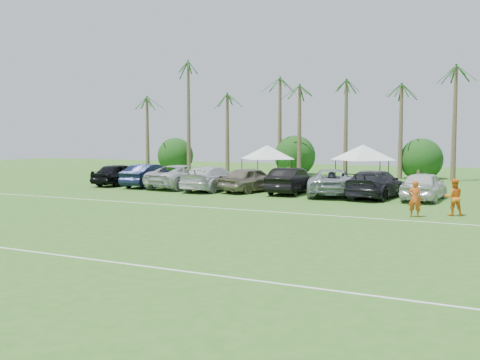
% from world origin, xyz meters
% --- Properties ---
extents(ground, '(120.00, 120.00, 0.00)m').
position_xyz_m(ground, '(0.00, 0.00, 0.00)').
color(ground, '#34671F').
rests_on(ground, ground).
extents(field_lines, '(80.00, 12.10, 0.01)m').
position_xyz_m(field_lines, '(0.00, 8.00, 0.01)').
color(field_lines, white).
rests_on(field_lines, ground).
extents(palm_tree_0, '(2.40, 2.40, 8.90)m').
position_xyz_m(palm_tree_0, '(-22.00, 38.00, 7.48)').
color(palm_tree_0, brown).
rests_on(palm_tree_0, ground).
extents(palm_tree_1, '(2.40, 2.40, 9.90)m').
position_xyz_m(palm_tree_1, '(-17.00, 38.00, 8.35)').
color(palm_tree_1, brown).
rests_on(palm_tree_1, ground).
extents(palm_tree_2, '(2.40, 2.40, 10.90)m').
position_xyz_m(palm_tree_2, '(-12.00, 38.00, 9.21)').
color(palm_tree_2, brown).
rests_on(palm_tree_2, ground).
extents(palm_tree_3, '(2.40, 2.40, 11.90)m').
position_xyz_m(palm_tree_3, '(-8.00, 38.00, 10.06)').
color(palm_tree_3, brown).
rests_on(palm_tree_3, ground).
extents(palm_tree_4, '(2.40, 2.40, 8.90)m').
position_xyz_m(palm_tree_4, '(-4.00, 38.00, 7.48)').
color(palm_tree_4, brown).
rests_on(palm_tree_4, ground).
extents(palm_tree_5, '(2.40, 2.40, 9.90)m').
position_xyz_m(palm_tree_5, '(0.00, 38.00, 8.35)').
color(palm_tree_5, brown).
rests_on(palm_tree_5, ground).
extents(palm_tree_6, '(2.40, 2.40, 10.90)m').
position_xyz_m(palm_tree_6, '(4.00, 38.00, 9.21)').
color(palm_tree_6, brown).
rests_on(palm_tree_6, ground).
extents(palm_tree_7, '(2.40, 2.40, 11.90)m').
position_xyz_m(palm_tree_7, '(8.00, 38.00, 10.06)').
color(palm_tree_7, brown).
rests_on(palm_tree_7, ground).
extents(bush_tree_0, '(4.00, 4.00, 4.00)m').
position_xyz_m(bush_tree_0, '(-19.00, 39.00, 1.80)').
color(bush_tree_0, brown).
rests_on(bush_tree_0, ground).
extents(bush_tree_1, '(4.00, 4.00, 4.00)m').
position_xyz_m(bush_tree_1, '(-6.00, 39.00, 1.80)').
color(bush_tree_1, brown).
rests_on(bush_tree_1, ground).
extents(bush_tree_2, '(4.00, 4.00, 4.00)m').
position_xyz_m(bush_tree_2, '(6.00, 39.00, 1.80)').
color(bush_tree_2, brown).
rests_on(bush_tree_2, ground).
extents(sideline_player_a, '(0.65, 0.45, 1.70)m').
position_xyz_m(sideline_player_a, '(8.90, 15.35, 0.85)').
color(sideline_player_a, '#CD5016').
rests_on(sideline_player_a, ground).
extents(sideline_player_b, '(1.00, 0.88, 1.75)m').
position_xyz_m(sideline_player_b, '(10.49, 16.57, 0.87)').
color(sideline_player_b, orange).
rests_on(sideline_player_b, ground).
extents(canopy_tent_left, '(4.44, 4.44, 3.59)m').
position_xyz_m(canopy_tent_left, '(-3.51, 26.89, 3.08)').
color(canopy_tent_left, black).
rests_on(canopy_tent_left, ground).
extents(canopy_tent_right, '(4.58, 4.58, 3.71)m').
position_xyz_m(canopy_tent_right, '(3.81, 26.56, 3.18)').
color(canopy_tent_right, black).
rests_on(canopy_tent_right, ground).
extents(parked_car_0, '(2.15, 5.04, 1.70)m').
position_xyz_m(parked_car_0, '(-13.88, 22.37, 0.85)').
color(parked_car_0, black).
rests_on(parked_car_0, ground).
extents(parked_car_1, '(1.85, 5.17, 1.70)m').
position_xyz_m(parked_car_1, '(-11.10, 22.38, 0.85)').
color(parked_car_1, '#101734').
rests_on(parked_car_1, ground).
extents(parked_car_2, '(3.41, 6.36, 1.70)m').
position_xyz_m(parked_car_2, '(-8.31, 22.54, 0.85)').
color(parked_car_2, silver).
rests_on(parked_car_2, ground).
extents(parked_car_3, '(2.65, 5.96, 1.70)m').
position_xyz_m(parked_car_3, '(-5.52, 21.99, 0.85)').
color(parked_car_3, silver).
rests_on(parked_car_3, ground).
extents(parked_car_4, '(3.31, 5.35, 1.70)m').
position_xyz_m(parked_car_4, '(-2.73, 22.37, 0.85)').
color(parked_car_4, gray).
rests_on(parked_car_4, ground).
extents(parked_car_5, '(1.98, 5.22, 1.70)m').
position_xyz_m(parked_car_5, '(0.05, 22.49, 0.85)').
color(parked_car_5, black).
rests_on(parked_car_5, ground).
extents(parked_car_6, '(4.31, 6.64, 1.70)m').
position_xyz_m(parked_car_6, '(2.84, 22.48, 0.85)').
color(parked_car_6, '#8C939A').
rests_on(parked_car_6, ground).
extents(parked_car_7, '(3.15, 6.12, 1.70)m').
position_xyz_m(parked_car_7, '(5.63, 22.38, 0.85)').
color(parked_car_7, black).
rests_on(parked_car_7, ground).
extents(parked_car_8, '(2.38, 5.13, 1.70)m').
position_xyz_m(parked_car_8, '(8.41, 22.43, 0.85)').
color(parked_car_8, silver).
rests_on(parked_car_8, ground).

